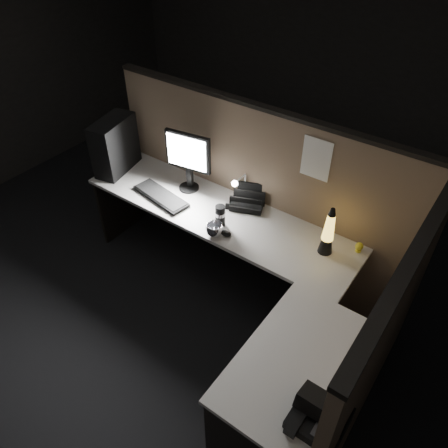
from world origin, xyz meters
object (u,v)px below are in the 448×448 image
Objects in this scene: pc_tower at (115,145)px; lava_lamp at (328,234)px; keyboard at (161,196)px; desk_phone at (319,415)px; monitor at (188,156)px.

lava_lamp is (1.95, 0.10, -0.08)m from pc_tower.
pc_tower is at bearing 178.99° from keyboard.
pc_tower is 1.69× the size of desk_phone.
monitor is at bearing 177.88° from lava_lamp.
keyboard is at bearing -121.30° from monitor.
pc_tower is 0.71m from monitor.
pc_tower is at bearing -177.15° from lava_lamp.
desk_phone is at bearing -35.10° from pc_tower.
monitor is at bearing 146.61° from desk_phone.
pc_tower is 1.23× the size of lava_lamp.
desk_phone is at bearing -17.47° from keyboard.
keyboard is at bearing -22.32° from pc_tower.
pc_tower is at bearing -177.38° from monitor.
lava_lamp is (1.36, 0.20, 0.14)m from keyboard.
monitor reaches higher than desk_phone.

